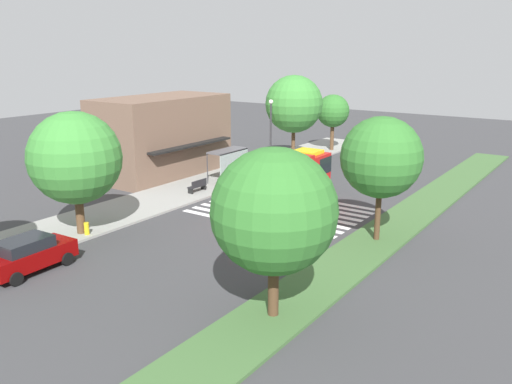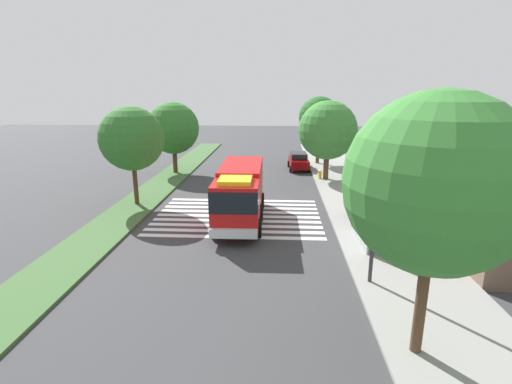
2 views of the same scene
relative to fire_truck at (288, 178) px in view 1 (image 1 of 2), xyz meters
The scene contains 17 objects.
ground_plane 4.29m from the fire_truck, behind, with size 120.00×120.00×0.00m, color #38383A.
sidewalk 9.16m from the fire_truck, 115.23° to the left, with size 60.00×5.03×0.14m, color gray.
median_strip 8.72m from the fire_truck, 116.63° to the right, with size 60.00×3.00×0.14m, color #3D6033.
crosswalk 2.26m from the fire_truck, 167.20° to the right, with size 7.65×10.54×0.01m.
fire_truck is the anchor object (origin of this frame).
parked_car_west 17.00m from the fire_truck, 164.99° to the left, with size 4.32×2.17×1.69m.
parked_car_mid 25.86m from the fire_truck, ahead, with size 4.76×2.04×1.81m.
bus_stop_shelter 7.62m from the fire_truck, 67.17° to the left, with size 3.50×1.40×2.46m.
bench_near_shelter 7.23m from the fire_truck, 98.43° to the left, with size 1.60×0.50×0.90m.
street_lamp 9.80m from the fire_truck, 40.00° to the left, with size 0.36×0.36×6.07m.
storefront_building 13.67m from the fire_truck, 81.28° to the left, with size 11.35×6.48×6.47m.
sidewalk_tree_west 13.65m from the fire_truck, 150.55° to the left, with size 5.11×5.11×6.90m.
sidewalk_tree_east 13.93m from the fire_truck, 29.30° to the left, with size 5.10×5.10×7.87m.
sidewalk_tree_far_east 20.72m from the fire_truck, 18.67° to the left, with size 3.30×3.30×5.64m.
median_tree_far_west 15.80m from the fire_truck, 150.79° to the right, with size 4.85×4.85×6.68m.
median_tree_west 8.70m from the fire_truck, 112.44° to the right, with size 4.35×4.35×6.75m.
fire_hydrant 13.26m from the fire_truck, 152.46° to the left, with size 0.28×0.28×0.70m, color gold.
Camera 1 is at (-26.05, -17.74, 10.32)m, focal length 37.79 mm.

